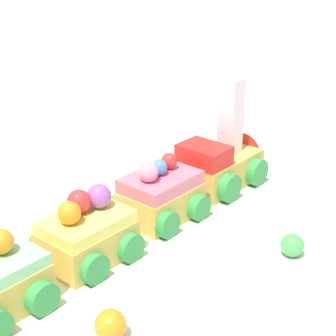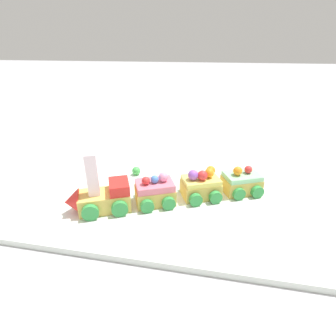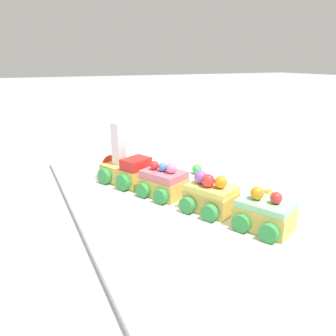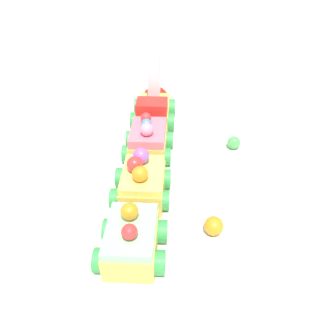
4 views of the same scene
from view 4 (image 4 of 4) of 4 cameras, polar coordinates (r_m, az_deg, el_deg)
name	(u,v)px [view 4 (image 4 of 4)]	position (r m, az deg, el deg)	size (l,w,h in m)	color
ground_plane	(170,171)	(0.51, 0.38, -0.51)	(10.00, 10.00, 0.00)	#B2B2B7
display_board	(170,168)	(0.50, 0.38, 0.03)	(0.64, 0.41, 0.01)	silver
cake_train_locomotive	(154,106)	(0.60, -2.45, 10.74)	(0.13, 0.10, 0.12)	#E0BC56
cake_car_strawberry	(148,141)	(0.51, -3.45, 4.68)	(0.09, 0.10, 0.07)	#E0BC56
cake_car_lemon	(141,182)	(0.43, -4.70, -2.48)	(0.09, 0.10, 0.06)	#E0BC56
cake_car_mint	(132,240)	(0.37, -6.34, -12.39)	(0.09, 0.10, 0.06)	#E0BC56
gumball_green	(234,143)	(0.54, 11.38, 4.35)	(0.02, 0.02, 0.02)	#4CBC56
gumball_orange	(214,226)	(0.40, 7.97, -9.96)	(0.02, 0.02, 0.02)	orange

